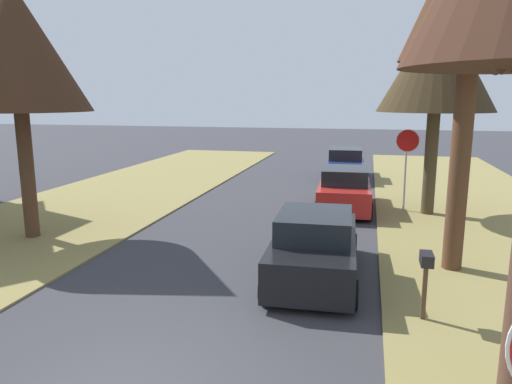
{
  "coord_description": "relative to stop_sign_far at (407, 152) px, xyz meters",
  "views": [
    {
      "loc": [
        3.2,
        -5.29,
        4.08
      ],
      "look_at": [
        0.39,
        6.66,
        1.65
      ],
      "focal_mm": 33.41,
      "sensor_mm": 36.0,
      "label": 1
    }
  ],
  "objects": [
    {
      "name": "curbside_mailbox",
      "position": [
        -0.23,
        -8.92,
        -1.12
      ],
      "size": [
        0.22,
        0.44,
        1.27
      ],
      "color": "brown",
      "rests_on": "grass_verge_right"
    },
    {
      "name": "street_tree_left_mid_a",
      "position": [
        -10.94,
        -5.9,
        3.25
      ],
      "size": [
        3.94,
        3.94,
        7.19
      ],
      "color": "#4E3423",
      "rests_on": "grass_verge_left"
    },
    {
      "name": "parked_sedan_red",
      "position": [
        -2.13,
        -0.03,
        -1.46
      ],
      "size": [
        2.08,
        4.46,
        1.57
      ],
      "color": "red",
      "rests_on": "ground"
    },
    {
      "name": "stop_sign_far",
      "position": [
        0.0,
        0.0,
        0.0
      ],
      "size": [
        0.81,
        0.48,
        2.95
      ],
      "color": "#9EA0A5",
      "rests_on": "grass_verge_right"
    },
    {
      "name": "parked_sedan_black",
      "position": [
        -2.45,
        -7.15,
        -1.46
      ],
      "size": [
        2.08,
        4.46,
        1.57
      ],
      "color": "black",
      "rests_on": "ground"
    },
    {
      "name": "street_tree_right_mid_b",
      "position": [
        0.79,
        -0.21,
        3.15
      ],
      "size": [
        3.9,
        3.9,
        7.09
      ],
      "color": "#473B25",
      "rests_on": "grass_verge_right"
    },
    {
      "name": "parked_sedan_navy",
      "position": [
        -2.45,
        7.01,
        -1.46
      ],
      "size": [
        2.08,
        4.46,
        1.57
      ],
      "color": "navy",
      "rests_on": "ground"
    }
  ]
}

